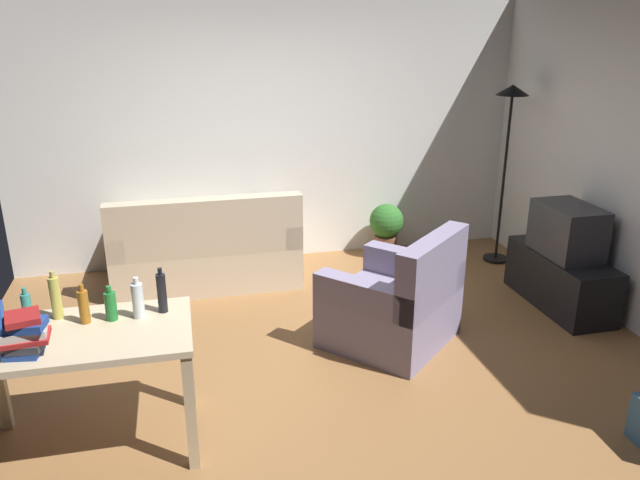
# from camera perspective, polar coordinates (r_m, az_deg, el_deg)

# --- Properties ---
(ground_plane) EXTENTS (5.20, 4.40, 0.02)m
(ground_plane) POSITION_cam_1_polar(r_m,az_deg,el_deg) (4.75, 0.24, -10.77)
(ground_plane) COLOR olive
(wall_rear) EXTENTS (5.20, 0.10, 2.70)m
(wall_rear) POSITION_cam_1_polar(r_m,az_deg,el_deg) (6.34, -4.53, 10.13)
(wall_rear) COLOR white
(wall_rear) RESTS_ON ground_plane
(couch) EXTENTS (1.73, 0.84, 0.92)m
(couch) POSITION_cam_1_polar(r_m,az_deg,el_deg) (5.95, -10.44, -1.21)
(couch) COLOR beige
(couch) RESTS_ON ground_plane
(tv_stand) EXTENTS (0.44, 1.10, 0.48)m
(tv_stand) POSITION_cam_1_polar(r_m,az_deg,el_deg) (5.83, 21.34, -3.44)
(tv_stand) COLOR black
(tv_stand) RESTS_ON ground_plane
(tv) EXTENTS (0.41, 0.60, 0.44)m
(tv) POSITION_cam_1_polar(r_m,az_deg,el_deg) (5.68, 21.94, 0.84)
(tv) COLOR #2D2D33
(tv) RESTS_ON tv_stand
(torchiere_lamp) EXTENTS (0.32, 0.32, 1.81)m
(torchiere_lamp) POSITION_cam_1_polar(r_m,az_deg,el_deg) (6.43, 17.08, 10.04)
(torchiere_lamp) COLOR black
(torchiere_lamp) RESTS_ON ground_plane
(desk) EXTENTS (1.21, 0.71, 0.76)m
(desk) POSITION_cam_1_polar(r_m,az_deg,el_deg) (3.76, -21.00, -9.45)
(desk) COLOR #C6B28E
(desk) RESTS_ON ground_plane
(potted_plant) EXTENTS (0.36, 0.36, 0.57)m
(potted_plant) POSITION_cam_1_polar(r_m,az_deg,el_deg) (6.58, 6.15, 1.28)
(potted_plant) COLOR brown
(potted_plant) RESTS_ON ground_plane
(armchair) EXTENTS (1.23, 1.23, 0.92)m
(armchair) POSITION_cam_1_polar(r_m,az_deg,el_deg) (4.84, 7.09, -5.89)
(armchair) COLOR gray
(armchair) RESTS_ON ground_plane
(bottle_tall) EXTENTS (0.05, 0.05, 0.22)m
(bottle_tall) POSITION_cam_1_polar(r_m,az_deg,el_deg) (3.90, -25.46, -5.69)
(bottle_tall) COLOR teal
(bottle_tall) RESTS_ON desk
(bottle_squat) EXTENTS (0.06, 0.06, 0.29)m
(bottle_squat) POSITION_cam_1_polar(r_m,az_deg,el_deg) (3.87, -23.24, -4.90)
(bottle_squat) COLOR #BCB24C
(bottle_squat) RESTS_ON desk
(bottle_amber) EXTENTS (0.06, 0.06, 0.24)m
(bottle_amber) POSITION_cam_1_polar(r_m,az_deg,el_deg) (3.77, -21.00, -5.73)
(bottle_amber) COLOR #9E6019
(bottle_amber) RESTS_ON desk
(bottle_green) EXTENTS (0.07, 0.07, 0.21)m
(bottle_green) POSITION_cam_1_polar(r_m,az_deg,el_deg) (3.76, -18.78, -5.74)
(bottle_green) COLOR #1E722D
(bottle_green) RESTS_ON desk
(bottle_clear) EXTENTS (0.07, 0.07, 0.25)m
(bottle_clear) POSITION_cam_1_polar(r_m,az_deg,el_deg) (3.73, -16.49, -5.34)
(bottle_clear) COLOR silver
(bottle_clear) RESTS_ON desk
(bottle_dark) EXTENTS (0.06, 0.06, 0.28)m
(bottle_dark) POSITION_cam_1_polar(r_m,az_deg,el_deg) (3.76, -14.42, -4.72)
(bottle_dark) COLOR black
(bottle_dark) RESTS_ON desk
(book_stack) EXTENTS (0.27, 0.21, 0.22)m
(book_stack) POSITION_cam_1_polar(r_m,az_deg,el_deg) (3.55, -25.72, -7.83)
(book_stack) COLOR navy
(book_stack) RESTS_ON desk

